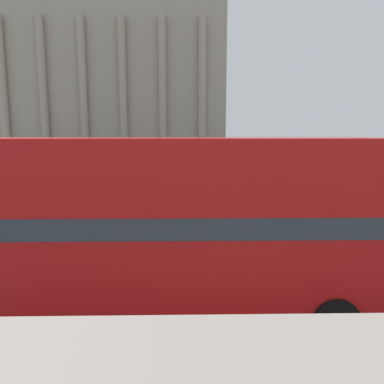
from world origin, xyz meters
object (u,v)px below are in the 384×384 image
(car_white, at_px, (279,204))
(car_silver, at_px, (281,186))
(plaza_building_left, at_px, (112,85))
(pedestrian_blue, at_px, (27,209))
(pedestrian_grey, at_px, (139,176))
(traffic_light_mid, at_px, (203,171))
(traffic_light_near, at_px, (80,181))
(traffic_light_far, at_px, (139,160))
(pedestrian_yellow, at_px, (269,177))
(double_decker_bus, at_px, (135,221))

(car_white, height_order, car_silver, same)
(plaza_building_left, bearing_deg, pedestrian_blue, -86.18)
(car_silver, height_order, pedestrian_grey, pedestrian_grey)
(traffic_light_mid, height_order, pedestrian_grey, traffic_light_mid)
(traffic_light_near, relative_size, pedestrian_grey, 2.35)
(traffic_light_far, distance_m, pedestrian_blue, 12.39)
(traffic_light_mid, relative_size, pedestrian_blue, 2.14)
(pedestrian_blue, bearing_deg, pedestrian_yellow, -147.54)
(traffic_light_near, height_order, car_silver, traffic_light_near)
(double_decker_bus, height_order, pedestrian_yellow, double_decker_bus)
(traffic_light_near, bearing_deg, car_white, 27.54)
(traffic_light_near, xyz_separation_m, pedestrian_grey, (0.35, 15.85, -1.57))
(traffic_light_mid, relative_size, pedestrian_yellow, 1.99)
(pedestrian_grey, bearing_deg, pedestrian_yellow, -85.17)
(traffic_light_near, relative_size, traffic_light_far, 1.10)
(car_white, relative_size, car_silver, 1.00)
(double_decker_bus, bearing_deg, traffic_light_near, 120.53)
(plaza_building_left, height_order, traffic_light_near, plaza_building_left)
(pedestrian_blue, relative_size, pedestrian_grey, 1.01)
(plaza_building_left, bearing_deg, pedestrian_yellow, -54.39)
(traffic_light_far, bearing_deg, traffic_light_mid, -62.72)
(car_white, height_order, pedestrian_yellow, pedestrian_yellow)
(traffic_light_near, bearing_deg, double_decker_bus, -64.15)
(double_decker_bus, xyz_separation_m, traffic_light_near, (-2.90, 5.99, 0.16))
(pedestrian_blue, bearing_deg, car_silver, -155.87)
(car_silver, height_order, pedestrian_yellow, pedestrian_yellow)
(pedestrian_yellow, bearing_deg, traffic_light_near, -9.86)
(pedestrian_blue, distance_m, pedestrian_yellow, 17.92)
(traffic_light_near, bearing_deg, plaza_building_left, 98.43)
(plaza_building_left, xyz_separation_m, car_white, (14.29, -31.59, -9.81))
(plaza_building_left, xyz_separation_m, traffic_light_near, (5.37, -36.23, -8.01))
(traffic_light_mid, relative_size, car_silver, 0.84)
(car_white, bearing_deg, pedestrian_yellow, 47.95)
(car_white, relative_size, pedestrian_yellow, 2.37)
(plaza_building_left, distance_m, traffic_light_mid, 33.46)
(traffic_light_mid, distance_m, car_silver, 8.09)
(traffic_light_near, xyz_separation_m, pedestrian_yellow, (10.52, 14.05, -1.47))
(traffic_light_far, height_order, car_white, traffic_light_far)
(car_white, xyz_separation_m, pedestrian_blue, (-12.03, -2.23, 0.24))
(double_decker_bus, distance_m, traffic_light_near, 6.66)
(double_decker_bus, bearing_deg, pedestrian_grey, 101.35)
(plaza_building_left, height_order, pedestrian_yellow, plaza_building_left)
(traffic_light_near, distance_m, traffic_light_far, 14.19)
(plaza_building_left, bearing_deg, car_silver, -57.50)
(car_white, bearing_deg, double_decker_bus, -151.87)
(double_decker_bus, xyz_separation_m, traffic_light_far, (-2.36, 20.17, -0.05))
(double_decker_bus, distance_m, pedestrian_yellow, 21.48)
(double_decker_bus, bearing_deg, car_white, 65.20)
(traffic_light_mid, height_order, pedestrian_yellow, traffic_light_mid)
(car_white, bearing_deg, traffic_light_mid, 135.27)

